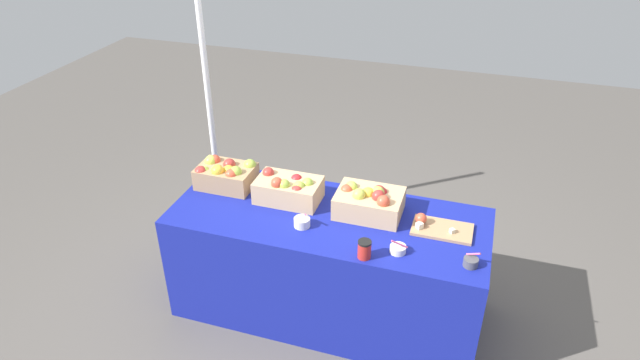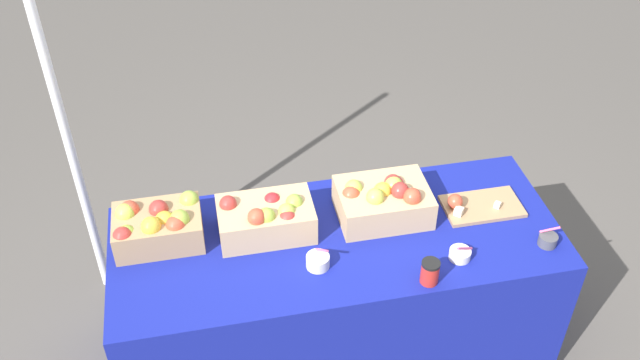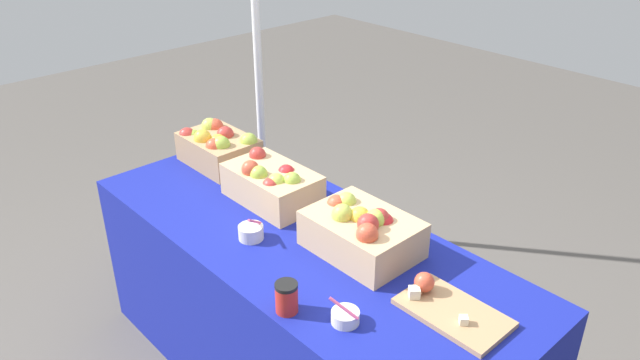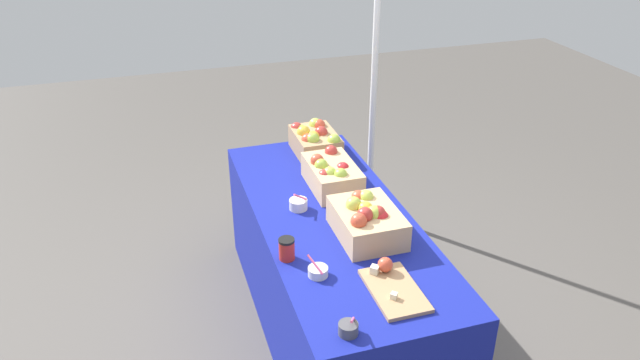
# 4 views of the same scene
# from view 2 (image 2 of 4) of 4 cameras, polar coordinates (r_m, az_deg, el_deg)

# --- Properties ---
(ground_plane) EXTENTS (10.00, 10.00, 0.00)m
(ground_plane) POSITION_cam_2_polar(r_m,az_deg,el_deg) (3.54, 1.21, -13.26)
(ground_plane) COLOR #56514C
(table) EXTENTS (1.90, 0.76, 0.74)m
(table) POSITION_cam_2_polar(r_m,az_deg,el_deg) (3.25, 1.29, -9.29)
(table) COLOR navy
(table) RESTS_ON ground_plane
(apple_crate_left) EXTENTS (0.36, 0.25, 0.18)m
(apple_crate_left) POSITION_cam_2_polar(r_m,az_deg,el_deg) (2.98, -13.04, -3.58)
(apple_crate_left) COLOR tan
(apple_crate_left) RESTS_ON table
(apple_crate_middle) EXTENTS (0.40, 0.24, 0.19)m
(apple_crate_middle) POSITION_cam_2_polar(r_m,az_deg,el_deg) (2.96, -4.33, -3.05)
(apple_crate_middle) COLOR tan
(apple_crate_middle) RESTS_ON table
(apple_crate_right) EXTENTS (0.39, 0.29, 0.19)m
(apple_crate_right) POSITION_cam_2_polar(r_m,az_deg,el_deg) (3.04, 5.12, -1.60)
(apple_crate_right) COLOR tan
(apple_crate_right) RESTS_ON table
(cutting_board_front) EXTENTS (0.34, 0.20, 0.08)m
(cutting_board_front) POSITION_cam_2_polar(r_m,az_deg,el_deg) (3.18, 12.52, -2.02)
(cutting_board_front) COLOR tan
(cutting_board_front) RESTS_ON table
(sample_bowl_near) EXTENTS (0.08, 0.08, 0.10)m
(sample_bowl_near) POSITION_cam_2_polar(r_m,az_deg,el_deg) (3.08, 17.90, -4.61)
(sample_bowl_near) COLOR #4C4C51
(sample_bowl_near) RESTS_ON table
(sample_bowl_mid) EXTENTS (0.10, 0.09, 0.10)m
(sample_bowl_mid) POSITION_cam_2_polar(r_m,az_deg,el_deg) (2.94, 11.23, -5.88)
(sample_bowl_mid) COLOR silver
(sample_bowl_mid) RESTS_ON table
(sample_bowl_far) EXTENTS (0.10, 0.10, 0.11)m
(sample_bowl_far) POSITION_cam_2_polar(r_m,az_deg,el_deg) (2.85, -0.17, -6.55)
(sample_bowl_far) COLOR silver
(sample_bowl_far) RESTS_ON table
(coffee_cup) EXTENTS (0.07, 0.07, 0.11)m
(coffee_cup) POSITION_cam_2_polar(r_m,az_deg,el_deg) (2.80, 8.86, -7.34)
(coffee_cup) COLOR red
(coffee_cup) RESTS_ON table
(tent_pole) EXTENTS (0.04, 0.04, 1.99)m
(tent_pole) POSITION_cam_2_polar(r_m,az_deg,el_deg) (3.35, -19.89, 3.88)
(tent_pole) COLOR white
(tent_pole) RESTS_ON ground_plane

